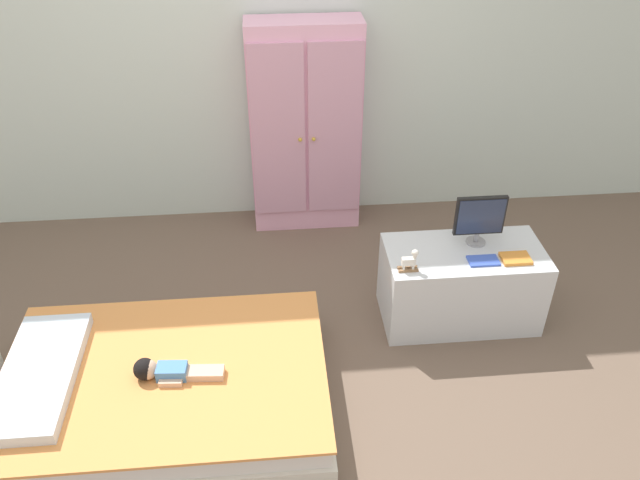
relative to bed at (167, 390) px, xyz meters
The scene contains 11 objects.
ground_plane 0.46m from the bed, 16.91° to the left, with size 10.00×10.00×0.02m, color brown.
back_wall 2.14m from the bed, 76.12° to the left, with size 6.40×0.05×2.70m, color silver.
bed is the anchor object (origin of this frame).
pillow 0.55m from the bed, behind, with size 0.31×0.72×0.06m, color silver.
doll 0.16m from the bed, 87.25° to the right, with size 0.39×0.14×0.10m.
wardrobe 1.79m from the bed, 64.12° to the left, with size 0.67×0.28×1.32m.
tv_stand 1.57m from the bed, 18.75° to the left, with size 0.81×0.41×0.43m, color silver.
tv_monitor 1.72m from the bed, 20.25° to the left, with size 0.26×0.10×0.27m.
rocking_horse_toy 1.28m from the bed, 17.95° to the left, with size 0.10×0.04×0.12m.
book_blue 1.63m from the bed, 14.92° to the left, with size 0.15×0.09×0.01m, color blue.
book_orange 1.79m from the bed, 13.55° to the left, with size 0.14×0.10×0.02m, color orange.
Camera 1 is at (0.09, -2.15, 2.32)m, focal length 35.58 mm.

